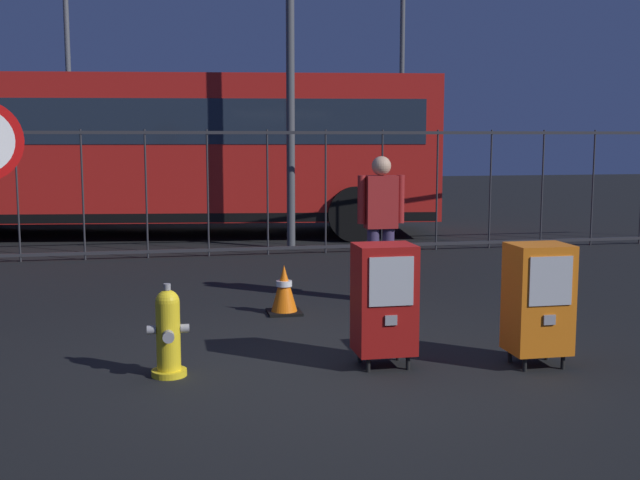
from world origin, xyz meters
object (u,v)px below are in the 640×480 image
object	(u,v)px
pedestrian	(381,220)
traffic_cone	(284,290)
fire_hydrant	(168,333)
bus_far	(65,144)
newspaper_box_secondary	(538,298)
bus_near	(158,146)
newspaper_box_primary	(384,299)
street_light_far_left	(402,43)
street_light_near_right	(67,46)

from	to	relation	value
pedestrian	traffic_cone	world-z (taller)	pedestrian
fire_hydrant	bus_far	world-z (taller)	bus_far
fire_hydrant	newspaper_box_secondary	bearing A→B (deg)	-5.82
bus_near	newspaper_box_primary	bearing A→B (deg)	-71.27
newspaper_box_secondary	pedestrian	distance (m)	2.87
bus_near	traffic_cone	bearing A→B (deg)	-72.03
bus_near	bus_far	size ratio (longest dim) A/B	1.02
newspaper_box_primary	street_light_far_left	xyz separation A→B (m)	(4.95, 15.72, 3.91)
pedestrian	street_light_far_left	world-z (taller)	street_light_far_left
newspaper_box_secondary	street_light_far_left	size ratio (longest dim) A/B	0.13
traffic_cone	newspaper_box_primary	bearing A→B (deg)	-76.44
fire_hydrant	newspaper_box_secondary	world-z (taller)	newspaper_box_secondary
fire_hydrant	pedestrian	size ratio (longest dim) A/B	0.45
bus_far	street_light_near_right	world-z (taller)	street_light_near_right
fire_hydrant	bus_near	distance (m)	9.45
street_light_near_right	street_light_far_left	size ratio (longest dim) A/B	0.93
bus_far	street_light_far_left	distance (m)	9.60
bus_far	newspaper_box_primary	bearing A→B (deg)	-74.79
fire_hydrant	bus_near	world-z (taller)	bus_near
traffic_cone	bus_near	bearing A→B (deg)	100.18
pedestrian	newspaper_box_secondary	bearing A→B (deg)	-78.47
pedestrian	bus_near	xyz separation A→B (m)	(-2.50, 6.88, 0.76)
street_light_near_right	newspaper_box_primary	bearing A→B (deg)	-75.51
newspaper_box_primary	fire_hydrant	bearing A→B (deg)	177.62
traffic_cone	fire_hydrant	bearing A→B (deg)	-121.33
bus_near	street_light_near_right	xyz separation A→B (m)	(-2.24, 6.29, 2.49)
newspaper_box_primary	street_light_near_right	world-z (taller)	street_light_near_right
newspaper_box_primary	street_light_far_left	distance (m)	16.94
newspaper_box_primary	traffic_cone	distance (m)	2.19
newspaper_box_primary	bus_far	world-z (taller)	bus_far
pedestrian	street_light_far_left	size ratio (longest dim) A/B	0.21
bus_far	street_light_far_left	bearing A→B (deg)	12.85
pedestrian	bus_far	xyz separation A→B (m)	(-4.65, 10.94, 0.76)
pedestrian	fire_hydrant	bearing A→B (deg)	-134.44
street_light_near_right	pedestrian	bearing A→B (deg)	-70.19
newspaper_box_primary	bus_near	size ratio (longest dim) A/B	0.09
newspaper_box_primary	bus_far	size ratio (longest dim) A/B	0.10
pedestrian	bus_near	bearing A→B (deg)	110.01
traffic_cone	bus_far	distance (m)	11.99
fire_hydrant	bus_near	bearing A→B (deg)	90.46
newspaper_box_primary	bus_far	distance (m)	14.11
street_light_near_right	street_light_far_left	xyz separation A→B (m)	(9.01, 0.00, 0.28)
bus_far	street_light_near_right	xyz separation A→B (m)	(-0.10, 2.22, 2.49)
street_light_far_left	newspaper_box_primary	bearing A→B (deg)	-107.48
traffic_cone	bus_near	distance (m)	7.57
bus_far	pedestrian	bearing A→B (deg)	-68.16
traffic_cone	bus_near	world-z (taller)	bus_near
newspaper_box_primary	pedestrian	distance (m)	2.67
bus_near	bus_far	xyz separation A→B (m)	(-2.14, 4.07, 0.00)
street_light_near_right	bus_far	bearing A→B (deg)	-87.49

